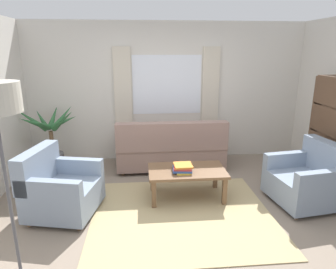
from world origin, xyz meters
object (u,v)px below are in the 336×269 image
Objects in this scene: potted_plant at (51,140)px; bookshelf at (334,141)px; coffee_table at (187,173)px; armchair_right at (308,180)px; couch at (171,149)px; book_stack_on_table at (183,168)px; armchair_left at (59,189)px.

potted_plant is 4.57m from bookshelf.
armchair_right is at bearing -10.78° from coffee_table.
couch is at bearing 96.08° from coffee_table.
potted_plant is (-3.86, 1.53, 0.22)m from armchair_right.
couch is 1.73× the size of coffee_table.
potted_plant is at bearing -119.45° from armchair_right.
couch reaches higher than book_stack_on_table.
bookshelf reaches higher than book_stack_on_table.
potted_plant is at bearing 149.25° from book_stack_on_table.
coffee_table is at bearing 38.64° from book_stack_on_table.
armchair_right is at bearing 140.69° from couch.
potted_plant reaches higher than armchair_right.
couch is 2.10m from potted_plant.
coffee_table is 2.53m from potted_plant.
armchair_left is at bearing -170.74° from coffee_table.
potted_plant is (-0.49, 1.49, 0.22)m from armchair_left.
bookshelf is (2.21, 0.07, 0.40)m from coffee_table.
armchair_right is at bearing 124.01° from bookshelf.
couch reaches higher than armchair_right.
book_stack_on_table is (-0.07, -0.06, 0.11)m from coffee_table.
coffee_table is 0.14m from book_stack_on_table.
potted_plant is (-2.09, 0.08, 0.21)m from couch.
couch is at bearing -36.06° from armchair_left.
book_stack_on_table is (1.65, 0.22, 0.14)m from armchair_left.
armchair_left is at bearing -172.29° from book_stack_on_table.
armchair_left is at bearing 95.04° from bookshelf.
book_stack_on_table is at bearing -106.32° from armchair_right.
armchair_left is (-1.60, -1.42, -0.01)m from couch.
bookshelf is at bearing 155.39° from couch.
couch is 6.29× the size of book_stack_on_table.
bookshelf reaches higher than couch.
bookshelf reaches higher than coffee_table.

